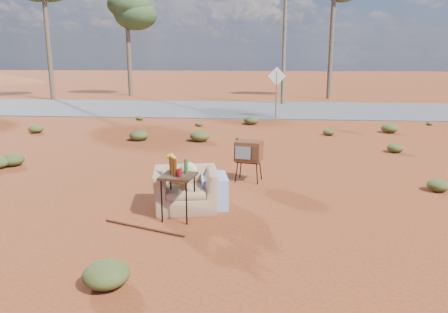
{
  "coord_description": "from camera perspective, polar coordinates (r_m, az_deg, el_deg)",
  "views": [
    {
      "loc": [
        0.97,
        -6.97,
        2.68
      ],
      "look_at": [
        0.24,
        1.05,
        0.8
      ],
      "focal_mm": 35.0,
      "sensor_mm": 36.0,
      "label": 1
    }
  ],
  "objects": [
    {
      "name": "ground",
      "position": [
        7.52,
        -2.57,
        -7.73
      ],
      "size": [
        140.0,
        140.0,
        0.0
      ],
      "primitive_type": "plane",
      "color": "brown",
      "rests_on": "ground"
    },
    {
      "name": "highway",
      "position": [
        22.15,
        2.67,
        6.21
      ],
      "size": [
        140.0,
        7.0,
        0.04
      ],
      "primitive_type": "cube",
      "color": "#565659",
      "rests_on": "ground"
    },
    {
      "name": "armchair",
      "position": [
        7.77,
        -4.32,
        -3.57
      ],
      "size": [
        1.39,
        1.05,
        0.96
      ],
      "rotation": [
        0.0,
        0.0,
        0.19
      ],
      "color": "#9C7855",
      "rests_on": "ground"
    },
    {
      "name": "tv_unit",
      "position": [
        9.36,
        3.26,
        0.65
      ],
      "size": [
        0.63,
        0.55,
        0.89
      ],
      "rotation": [
        0.0,
        0.0,
        -0.2
      ],
      "color": "black",
      "rests_on": "ground"
    },
    {
      "name": "side_table",
      "position": [
        7.22,
        -6.22,
        -2.13
      ],
      "size": [
        0.61,
        0.61,
        1.07
      ],
      "rotation": [
        0.0,
        0.0,
        -0.16
      ],
      "color": "#3B2315",
      "rests_on": "ground"
    },
    {
      "name": "rusty_bar",
      "position": [
        7.08,
        -10.44,
        -9.15
      ],
      "size": [
        1.42,
        0.57,
        0.04
      ],
      "primitive_type": "cylinder",
      "rotation": [
        0.0,
        1.57,
        -0.36
      ],
      "color": "#532C16",
      "rests_on": "ground"
    },
    {
      "name": "road_sign",
      "position": [
        19.01,
        6.89,
        9.48
      ],
      "size": [
        0.78,
        0.06,
        2.19
      ],
      "color": "brown",
      "rests_on": "ground"
    },
    {
      "name": "eucalyptus_near_left",
      "position": [
        30.45,
        -12.58,
        18.04
      ],
      "size": [
        3.2,
        3.2,
        6.6
      ],
      "color": "brown",
      "rests_on": "ground"
    },
    {
      "name": "utility_pole_center",
      "position": [
        24.53,
        7.93,
        16.43
      ],
      "size": [
        1.4,
        0.2,
        8.0
      ],
      "color": "brown",
      "rests_on": "ground"
    },
    {
      "name": "scrub_patch",
      "position": [
        11.79,
        -3.67,
        0.67
      ],
      "size": [
        17.49,
        8.07,
        0.33
      ],
      "color": "#434C21",
      "rests_on": "ground"
    }
  ]
}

